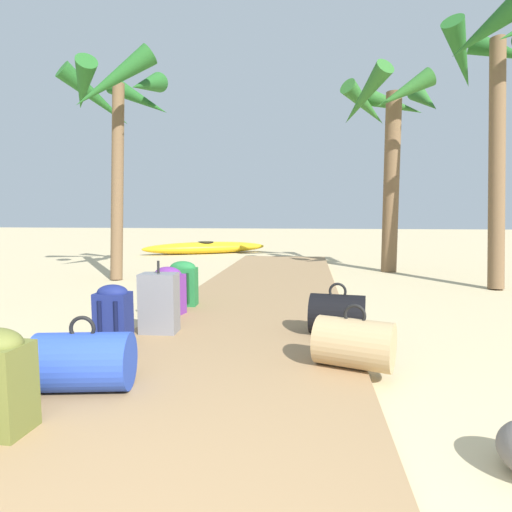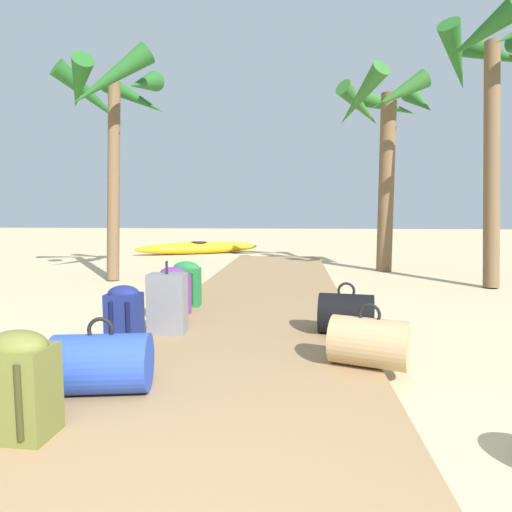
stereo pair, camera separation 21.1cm
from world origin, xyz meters
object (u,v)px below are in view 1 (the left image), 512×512
at_px(duffel_bag_black, 337,314).
at_px(backpack_green, 183,282).
at_px(backpack_navy, 113,316).
at_px(palm_tree_near_right, 503,70).
at_px(duffel_bag_blue, 84,361).
at_px(duffel_bag_tan, 354,343).
at_px(backpack_purple, 168,289).
at_px(palm_tree_far_right, 390,125).
at_px(palm_tree_far_left, 117,105).
at_px(suitcase_grey, 159,303).
at_px(kayak, 206,248).

relative_size(duffel_bag_black, backpack_green, 1.00).
distance_m(backpack_navy, palm_tree_near_right, 6.79).
distance_m(backpack_navy, duffel_bag_blue, 0.80).
xyz_separation_m(duffel_bag_blue, duffel_bag_tan, (1.74, 0.62, -0.01)).
height_order(duffel_bag_black, backpack_purple, backpack_purple).
relative_size(duffel_bag_black, duffel_bag_tan, 0.86).
distance_m(duffel_bag_black, palm_tree_far_right, 5.92).
relative_size(duffel_bag_tan, palm_tree_far_left, 0.16).
bearing_deg(backpack_green, palm_tree_far_right, 52.52).
distance_m(suitcase_grey, kayak, 8.83).
xyz_separation_m(suitcase_grey, palm_tree_far_right, (2.99, 5.23, 2.62)).
relative_size(duffel_bag_blue, kayak, 0.17).
distance_m(duffel_bag_black, palm_tree_near_right, 5.31).
height_order(duffel_bag_blue, palm_tree_far_right, palm_tree_far_right).
bearing_deg(palm_tree_far_left, duffel_bag_blue, -67.68).
height_order(suitcase_grey, palm_tree_far_left, palm_tree_far_left).
relative_size(suitcase_grey, duffel_bag_tan, 1.07).
bearing_deg(palm_tree_far_left, kayak, 85.96).
relative_size(duffel_bag_blue, palm_tree_far_left, 0.16).
height_order(backpack_navy, backpack_green, same).
xyz_separation_m(backpack_navy, palm_tree_far_left, (-1.87, 4.21, 2.78)).
distance_m(backpack_purple, palm_tree_near_right, 6.11).
xyz_separation_m(duffel_bag_blue, palm_tree_far_left, (-2.04, 4.98, 2.88)).
height_order(duffel_bag_blue, palm_tree_near_right, palm_tree_near_right).
distance_m(duffel_bag_tan, palm_tree_far_right, 6.65).
bearing_deg(duffel_bag_blue, duffel_bag_black, 41.21).
height_order(suitcase_grey, kayak, suitcase_grey).
bearing_deg(palm_tree_far_left, backpack_purple, -57.08).
distance_m(backpack_navy, backpack_purple, 1.28).
distance_m(duffel_bag_black, backpack_green, 2.07).
bearing_deg(duffel_bag_black, duffel_bag_blue, -138.79).
height_order(backpack_navy, palm_tree_far_left, palm_tree_far_left).
relative_size(backpack_purple, palm_tree_far_left, 0.13).
xyz_separation_m(suitcase_grey, duffel_bag_black, (1.66, 0.14, -0.09)).
bearing_deg(duffel_bag_tan, duffel_bag_black, 94.46).
distance_m(suitcase_grey, backpack_green, 1.18).
height_order(duffel_bag_black, kayak, duffel_bag_black).
bearing_deg(suitcase_grey, palm_tree_far_right, 60.28).
distance_m(duffel_bag_tan, palm_tree_near_right, 5.86).
height_order(suitcase_grey, duffel_bag_tan, suitcase_grey).
xyz_separation_m(palm_tree_far_left, palm_tree_near_right, (6.42, -0.20, 0.28)).
bearing_deg(kayak, duffel_bag_tan, -69.89).
height_order(palm_tree_far_left, palm_tree_near_right, palm_tree_near_right).
bearing_deg(backpack_purple, duffel_bag_black, -17.88).
xyz_separation_m(duffel_bag_black, duffel_bag_blue, (-1.67, -1.47, -0.00)).
bearing_deg(palm_tree_near_right, palm_tree_far_right, 127.77).
relative_size(backpack_navy, duffel_bag_black, 0.99).
relative_size(suitcase_grey, palm_tree_far_left, 0.17).
bearing_deg(duffel_bag_tan, palm_tree_far_left, 130.94).
bearing_deg(backpack_navy, palm_tree_near_right, 41.44).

